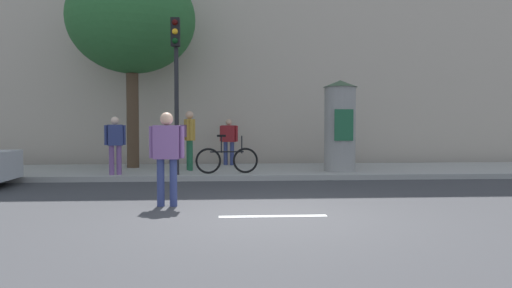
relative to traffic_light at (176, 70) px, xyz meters
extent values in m
plane|color=#38383A|center=(2.10, -5.24, -3.00)|extent=(80.00, 80.00, 0.00)
cube|color=#9E9B93|center=(2.10, 1.76, -2.92)|extent=(36.00, 4.00, 0.15)
cube|color=silver|center=(2.10, -5.24, -2.99)|extent=(1.80, 0.16, 0.01)
cube|color=#B7A893|center=(2.10, 6.76, 2.77)|extent=(36.00, 5.00, 11.54)
cylinder|color=black|center=(0.00, 0.11, -1.11)|extent=(0.12, 0.12, 3.47)
cube|color=black|center=(0.00, -0.07, 1.00)|extent=(0.24, 0.24, 0.75)
sphere|color=#390605|center=(0.00, -0.20, 1.24)|extent=(0.16, 0.16, 0.16)
sphere|color=#F2A519|center=(0.00, -0.20, 1.00)|extent=(0.16, 0.16, 0.16)
sphere|color=#07330F|center=(0.00, -0.20, 0.76)|extent=(0.16, 0.16, 0.16)
cylinder|color=gray|center=(4.71, 0.84, -1.61)|extent=(0.91, 0.91, 2.48)
cone|color=#334C33|center=(4.71, 0.84, -0.27)|extent=(1.01, 1.01, 0.20)
cube|color=#1E5938|center=(4.71, 0.37, -1.48)|extent=(0.55, 0.02, 0.90)
cylinder|color=#4C3826|center=(-1.61, 2.40, -1.34)|extent=(0.38, 0.38, 3.00)
ellipsoid|color=#28602D|center=(-1.61, 2.40, 1.86)|extent=(4.01, 4.01, 3.41)
cylinder|color=navy|center=(0.35, -4.14, -2.55)|extent=(0.14, 0.14, 0.88)
cylinder|color=navy|center=(0.11, -4.12, -2.55)|extent=(0.14, 0.14, 0.88)
cube|color=#724C84|center=(0.23, -4.13, -1.80)|extent=(0.50, 0.28, 0.63)
cylinder|color=#724C84|center=(0.51, -4.15, -1.80)|extent=(0.09, 0.09, 0.60)
cylinder|color=#724C84|center=(-0.05, -4.10, -1.80)|extent=(0.09, 0.09, 0.60)
sphere|color=tan|center=(0.23, -4.13, -1.36)|extent=(0.24, 0.24, 0.24)
cylinder|color=#724C84|center=(-1.59, 0.23, -2.44)|extent=(0.14, 0.14, 0.80)
cylinder|color=#724C84|center=(-1.77, 0.17, -2.44)|extent=(0.14, 0.14, 0.80)
cube|color=navy|center=(-1.68, 0.20, -1.76)|extent=(0.44, 0.34, 0.57)
cylinder|color=navy|center=(-1.45, 0.27, -1.76)|extent=(0.09, 0.09, 0.54)
cylinder|color=navy|center=(-1.91, 0.13, -1.76)|extent=(0.09, 0.09, 0.54)
sphere|color=beige|center=(-1.68, 0.20, -1.36)|extent=(0.22, 0.22, 0.22)
cylinder|color=black|center=(5.08, 2.78, -2.42)|extent=(0.14, 0.14, 0.86)
cylinder|color=black|center=(4.91, 2.69, -2.42)|extent=(0.14, 0.14, 0.86)
cube|color=navy|center=(5.00, 2.74, -1.69)|extent=(0.45, 0.40, 0.61)
cylinder|color=navy|center=(5.20, 2.86, -1.69)|extent=(0.09, 0.09, 0.58)
cylinder|color=navy|center=(4.79, 2.61, -1.69)|extent=(0.09, 0.09, 0.58)
sphere|color=tan|center=(5.00, 2.74, -1.27)|extent=(0.23, 0.23, 0.23)
cube|color=#1E5938|center=(5.09, 2.58, -1.72)|extent=(0.32, 0.28, 0.36)
cylinder|color=navy|center=(1.56, 3.13, -2.45)|extent=(0.14, 0.14, 0.79)
cylinder|color=navy|center=(1.34, 3.21, -2.45)|extent=(0.14, 0.14, 0.79)
cube|color=maroon|center=(1.45, 3.17, -1.78)|extent=(0.52, 0.39, 0.56)
cylinder|color=maroon|center=(1.72, 3.07, -1.78)|extent=(0.09, 0.09, 0.53)
cylinder|color=maroon|center=(1.19, 3.27, -1.78)|extent=(0.09, 0.09, 0.53)
sphere|color=tan|center=(1.45, 3.17, -1.39)|extent=(0.21, 0.21, 0.21)
cylinder|color=#1E5938|center=(0.23, 1.46, -2.40)|extent=(0.14, 0.14, 0.90)
cylinder|color=#1E5938|center=(0.29, 1.24, -2.40)|extent=(0.14, 0.14, 0.90)
cube|color=#B78C33|center=(0.26, 1.35, -1.63)|extent=(0.36, 0.50, 0.64)
cylinder|color=#B78C33|center=(0.18, 1.61, -1.63)|extent=(0.09, 0.09, 0.61)
cylinder|color=#B78C33|center=(0.34, 1.09, -1.63)|extent=(0.09, 0.09, 0.61)
sphere|color=tan|center=(0.26, 1.35, -1.18)|extent=(0.24, 0.24, 0.24)
cube|color=#724C84|center=(0.09, 1.30, -1.66)|extent=(0.24, 0.31, 0.36)
torus|color=black|center=(0.85, 0.31, -2.49)|extent=(0.72, 0.13, 0.72)
torus|color=black|center=(1.90, 0.42, -2.49)|extent=(0.72, 0.13, 0.72)
cylinder|color=black|center=(1.37, 0.37, -2.24)|extent=(0.94, 0.14, 0.04)
cylinder|color=black|center=(1.22, 0.35, -2.04)|extent=(0.04, 0.04, 0.45)
cylinder|color=black|center=(1.79, 0.41, -2.04)|extent=(0.04, 0.04, 0.50)
cube|color=black|center=(1.22, 0.35, -1.79)|extent=(0.25, 0.12, 0.06)
camera|label=1|loc=(1.29, -13.09, -1.47)|focal=33.59mm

